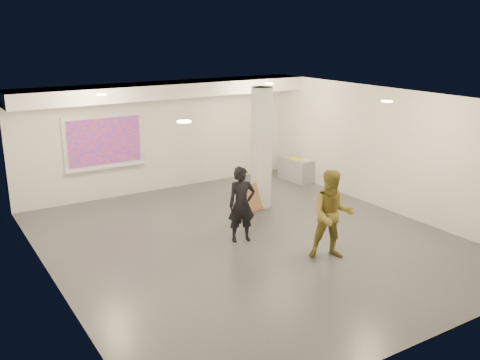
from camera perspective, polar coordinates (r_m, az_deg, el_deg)
floor at (r=11.44m, az=1.07°, el=-6.50°), size 8.00×9.00×0.01m
ceiling at (r=10.65m, az=1.15°, el=8.58°), size 8.00×9.00×0.01m
wall_back at (r=14.82m, az=-8.45°, el=4.64°), size 8.00×0.01×3.00m
wall_front at (r=7.78m, az=19.62°, el=-6.68°), size 8.00×0.01×3.00m
wall_left at (r=9.47m, az=-19.65°, el=-2.64°), size 0.01×9.00×3.00m
wall_right at (r=13.49m, az=15.52°, el=3.10°), size 0.01×9.00×3.00m
soffit_band at (r=14.13m, az=-7.75°, el=9.53°), size 8.00×1.10×0.36m
downlight_nw at (r=11.98m, az=-14.57°, el=8.80°), size 0.22×0.22×0.02m
downlight_ne at (r=13.94m, az=3.15°, el=10.23°), size 0.22×0.22×0.02m
downlight_sw at (r=8.29m, az=-5.99°, el=6.22°), size 0.22×0.22×0.02m
downlight_se at (r=10.93m, az=15.39°, el=8.10°), size 0.22×0.22×0.02m
column at (r=13.21m, az=2.31°, el=3.41°), size 0.52×0.52×3.00m
projection_screen at (r=14.23m, az=-14.29°, el=3.95°), size 2.10×0.13×1.42m
credenza at (r=15.90m, az=5.95°, el=1.16°), size 0.53×1.15×0.66m
papers_stack at (r=15.64m, az=6.76°, el=2.16°), size 0.29×0.35×0.02m
postit_pad at (r=15.70m, az=6.07°, el=2.27°), size 0.33×0.39×0.03m
cardboard_back at (r=13.10m, az=1.31°, el=-1.95°), size 0.66×0.39×0.68m
cardboard_front at (r=13.15m, az=0.56°, el=-2.32°), size 0.45×0.19×0.48m
woman at (r=11.18m, az=0.17°, el=-2.63°), size 0.67×0.52×1.61m
man at (r=10.49m, az=9.82°, el=-3.67°), size 1.08×1.01×1.77m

